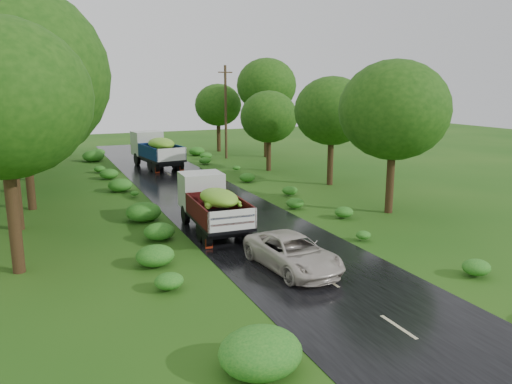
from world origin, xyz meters
TOP-DOWN VIEW (x-y plane):
  - ground at (0.00, 0.00)m, footprint 120.00×120.00m
  - road at (0.00, 5.00)m, footprint 6.50×80.00m
  - road_lines at (0.00, 6.00)m, footprint 0.12×69.60m
  - truck_near at (-1.83, 7.77)m, footprint 2.44×6.20m
  - truck_far at (-0.13, 27.72)m, footprint 3.31×7.20m
  - car at (-0.66, 1.46)m, footprint 2.59×4.91m
  - utility_pole at (7.25, 30.16)m, footprint 1.52×0.44m
  - trees_left at (-10.28, 22.34)m, footprint 6.85×35.19m
  - trees_right at (9.19, 21.19)m, footprint 6.37×31.54m
  - shrubs at (0.00, 14.00)m, footprint 11.90×44.00m

SIDE VIEW (x-z plane):
  - ground at x=0.00m, z-range 0.00..0.00m
  - road at x=0.00m, z-range 0.00..0.02m
  - road_lines at x=0.00m, z-range 0.02..0.02m
  - shrubs at x=0.00m, z-range 0.00..0.70m
  - car at x=-0.66m, z-range 0.02..1.34m
  - truck_near at x=-1.83m, z-range 0.17..2.73m
  - truck_far at x=-0.13m, z-range 0.19..3.11m
  - utility_pole at x=7.25m, z-range 0.13..8.88m
  - trees_right at x=9.19m, z-range 1.22..9.65m
  - trees_left at x=-10.28m, z-range 2.01..12.14m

